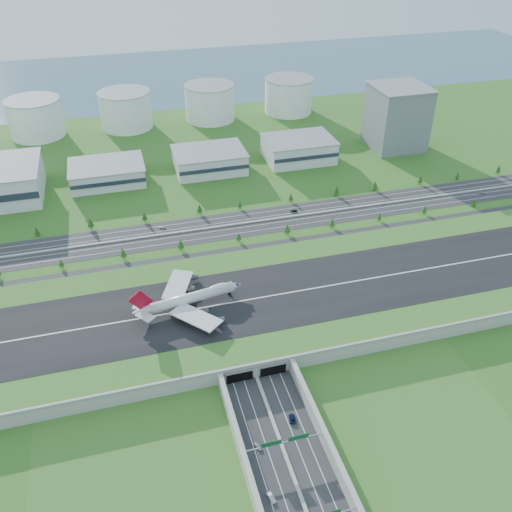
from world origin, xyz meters
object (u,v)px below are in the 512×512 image
object	(u,v)px
car_2	(292,418)
car_6	(482,193)
car_5	(294,211)
boeing_747	(189,298)
car_1	(271,497)
fuel_tank_a	(36,118)
car_0	(258,446)
office_tower	(397,118)
car_7	(162,227)

from	to	relation	value
car_2	car_6	distance (m)	273.31
car_5	car_6	bearing A→B (deg)	96.86
boeing_747	car_1	size ratio (longest dim) A/B	12.18
fuel_tank_a	car_1	size ratio (longest dim) A/B	9.57
car_0	car_5	bearing A→B (deg)	45.20
boeing_747	car_6	size ratio (longest dim) A/B	13.00
boeing_747	car_2	bearing A→B (deg)	-77.78
car_0	car_1	size ratio (longest dim) A/B	0.90
office_tower	car_5	xyz separation A→B (m)	(-129.13, -93.78, -26.56)
office_tower	boeing_747	world-z (taller)	office_tower
office_tower	fuel_tank_a	distance (m)	340.18
car_0	car_6	xyz separation A→B (m)	(234.19, 178.67, -0.12)
car_0	car_1	xyz separation A→B (m)	(-1.30, -24.24, 0.06)
fuel_tank_a	office_tower	bearing A→B (deg)	-19.77
car_0	car_2	size ratio (longest dim) A/B	0.81
car_2	car_5	size ratio (longest dim) A/B	1.17
office_tower	boeing_747	xyz separation A→B (m)	(-223.87, -191.60, -13.87)
office_tower	car_1	size ratio (longest dim) A/B	10.53
office_tower	car_6	world-z (taller)	office_tower
boeing_747	car_5	xyz separation A→B (m)	(94.74, 97.82, -12.69)
car_0	car_5	distance (m)	207.19
office_tower	car_6	size ratio (longest dim) A/B	11.24
boeing_747	car_0	xyz separation A→B (m)	(13.61, -92.82, -12.71)
car_5	boeing_747	bearing A→B (deg)	-32.75
office_tower	car_0	world-z (taller)	office_tower
car_1	car_5	xyz separation A→B (m)	(82.44, 214.89, -0.04)
car_2	car_7	world-z (taller)	car_2
car_2	car_5	xyz separation A→B (m)	(62.10, 180.53, 0.01)
car_2	car_7	xyz separation A→B (m)	(-35.84, 183.50, -0.15)
boeing_747	car_6	distance (m)	262.56
car_7	car_2	bearing A→B (deg)	34.37
car_1	car_7	bearing A→B (deg)	79.47
fuel_tank_a	car_1	xyz separation A→B (m)	(108.43, -423.67, -16.52)
boeing_747	car_5	distance (m)	136.77
boeing_747	car_1	world-z (taller)	boeing_747
office_tower	car_1	distance (m)	375.16
fuel_tank_a	car_5	xyz separation A→B (m)	(190.87, -208.78, -16.56)
boeing_747	car_6	world-z (taller)	boeing_747
fuel_tank_a	car_0	bearing A→B (deg)	-74.64
car_1	car_6	bearing A→B (deg)	26.15
car_1	car_7	xyz separation A→B (m)	(-15.50, 217.86, -0.20)
fuel_tank_a	car_0	distance (m)	414.55
office_tower	car_7	world-z (taller)	office_tower
office_tower	car_5	world-z (taller)	office_tower
boeing_747	car_2	world-z (taller)	boeing_747
car_0	fuel_tank_a	bearing A→B (deg)	83.62
office_tower	car_6	xyz separation A→B (m)	(23.92, -105.75, -26.70)
fuel_tank_a	car_2	xyz separation A→B (m)	(128.77, -389.30, -16.57)
car_0	car_6	size ratio (longest dim) A/B	0.96
car_1	car_7	size ratio (longest dim) A/B	1.15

